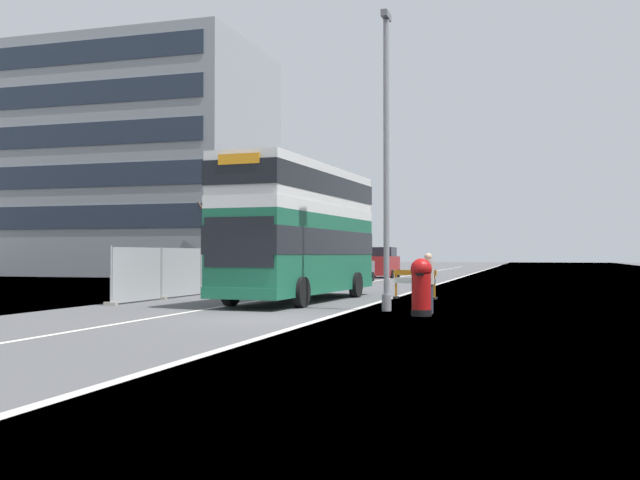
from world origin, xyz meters
name	(u,v)px	position (x,y,z in m)	size (l,w,h in m)	color
ground	(279,321)	(0.51, 0.15, -0.05)	(140.00, 280.00, 0.10)	#4C4C4F
double_decker_bus	(301,230)	(-1.27, 7.50, 2.63)	(3.22, 10.54, 4.94)	#196042
lamppost_foreground	(386,169)	(2.71, 3.73, 4.33)	(0.29, 0.70, 9.14)	gray
red_pillar_postbox	(421,284)	(4.00, 2.25, 0.88)	(0.60, 0.60, 1.61)	black
roadworks_barrier	(415,281)	(2.57, 9.96, 0.70)	(1.71, 0.63, 1.11)	orange
construction_site_fence	(200,272)	(-6.62, 10.15, 0.96)	(0.44, 13.80, 2.02)	#A8AAAD
car_oncoming_near	(353,266)	(-3.89, 25.94, 0.98)	(2.10, 3.98, 2.10)	slate
car_receding_mid	(383,263)	(-3.78, 34.54, 1.06)	(2.04, 3.98, 2.23)	maroon
bare_tree_far_verge_near	(215,246)	(-14.58, 28.85, 2.33)	(3.13, 3.00, 5.47)	#4C3D2D
bare_tree_far_verge_mid	(239,245)	(-14.29, 32.46, 2.40)	(2.59, 2.38, 5.15)	#4C3D2D
bare_tree_far_verge_far	(335,248)	(-14.47, 60.19, 2.38)	(2.44, 3.76, 4.62)	#4C3D2D
pedestrian_at_kerb	(428,283)	(4.07, 3.10, 0.89)	(0.34, 0.34, 1.76)	#2D3342
backdrop_office_block	(94,165)	(-29.27, 36.07, 9.32)	(29.01, 14.02, 18.64)	gray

